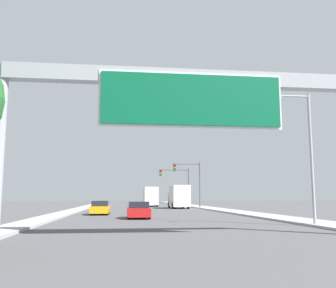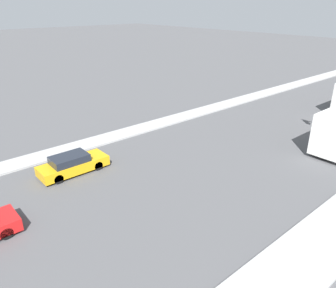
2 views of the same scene
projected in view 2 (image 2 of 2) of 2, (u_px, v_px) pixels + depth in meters
The scene contains 2 objects.
median_strip_left at pixel (223, 105), 37.40m from camera, with size 2.00×120.00×0.15m.
car_mid_left at pixel (73, 164), 22.48m from camera, with size 1.77×4.70×1.35m.
Camera 2 is at (14.26, 31.69, 10.82)m, focal length 35.00 mm.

